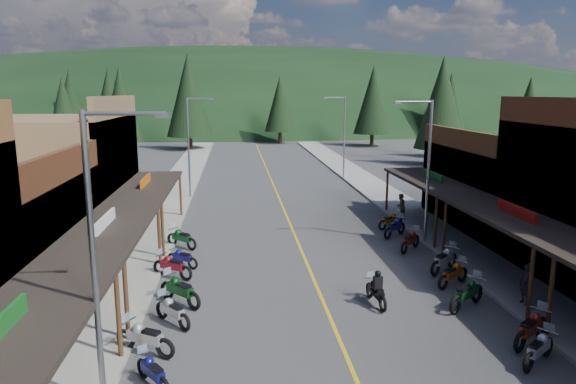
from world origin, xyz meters
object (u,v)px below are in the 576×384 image
object	(u,v)px
pine_4	(373,100)
bike_east_12	(391,220)
bike_west_10	(182,257)
bike_east_5	(539,348)
pine_9	(450,108)
bike_west_7	(172,310)
shop_east_3	(509,187)
bike_east_9	(444,259)
pedestrian_east_a	(526,284)
pine_1	(110,99)
bike_east_11	(395,226)
streetlight_0	(99,250)
bike_west_9	(172,265)
bike_east_8	(453,273)
pine_2	(189,95)
rider_on_bike	(376,290)
bike_west_5	(153,371)
pine_3	(280,104)
streetlight_1	(190,143)
pine_8	(64,115)
bike_west_11	(182,237)
pedestrian_east_b	(400,206)
bike_east_7	(467,292)
shop_west_3	(55,179)
bike_west_6	(145,336)
pine_6	(529,104)
pine_7	(71,99)
pine_10	(121,105)
streetlight_3	(343,134)
bike_west_8	(180,289)
pine_5	(442,94)
bike_east_10	(410,240)
streetlight_2	(426,165)

from	to	relation	value
pine_4	bike_east_12	xyz separation A→B (m)	(-11.86, -48.66, -6.67)
bike_west_10	bike_east_5	size ratio (longest dim) A/B	0.92
pine_9	bike_west_7	size ratio (longest dim) A/B	5.24
shop_east_3	bike_east_12	distance (m)	7.87
bike_east_9	pedestrian_east_a	xyz separation A→B (m)	(1.56, -4.28, 0.32)
shop_east_3	pine_4	distance (m)	49.11
pine_1	bike_east_11	bearing A→B (deg)	-63.73
streetlight_0	bike_east_5	size ratio (longest dim) A/B	3.99
bike_west_9	bike_east_8	xyz separation A→B (m)	(12.41, -2.28, -0.03)
pine_2	pine_1	bearing A→B (deg)	139.40
rider_on_bike	bike_west_5	bearing A→B (deg)	-153.49
pine_3	pine_4	size ratio (longest dim) A/B	0.88
streetlight_1	bike_east_12	world-z (taller)	streetlight_1
pine_1	pine_9	xyz separation A→B (m)	(48.00, -25.00, -0.86)
streetlight_0	pine_8	bearing A→B (deg)	108.11
pine_8	bike_west_11	world-z (taller)	pine_8
pine_3	pedestrian_east_b	xyz separation A→B (m)	(3.45, -52.48, -5.52)
streetlight_0	bike_east_7	size ratio (longest dim) A/B	3.41
bike_east_7	shop_west_3	bearing A→B (deg)	-158.35
bike_west_9	bike_east_7	distance (m)	12.81
bike_west_6	bike_west_9	world-z (taller)	bike_west_6
pine_8	bike_west_10	xyz separation A→B (m)	(15.88, -34.64, -5.45)
pine_6	bike_west_11	xyz separation A→B (m)	(-52.46, -55.43, -5.87)
pine_1	bike_west_5	world-z (taller)	pine_1
pine_7	pine_10	bearing A→B (deg)	-61.70
pine_10	bike_west_6	world-z (taller)	pine_10
pine_8	bike_west_11	bearing A→B (deg)	-63.70
pine_6	pine_9	size ratio (longest dim) A/B	1.02
bike_east_7	pedestrian_east_a	size ratio (longest dim) A/B	1.41
streetlight_3	bike_east_5	bearing A→B (deg)	-91.77
shop_east_3	bike_west_8	size ratio (longest dim) A/B	4.64
bike_east_8	pedestrian_east_b	size ratio (longest dim) A/B	1.29
streetlight_3	rider_on_bike	xyz separation A→B (m)	(-4.89, -30.01, -3.85)
pine_3	pine_5	size ratio (longest dim) A/B	0.79
pine_9	bike_east_10	bearing A→B (deg)	-115.44
pine_5	pine_10	size ratio (longest dim) A/B	1.21
bike_west_7	pedestrian_east_b	xyz separation A→B (m)	(13.30, 14.54, 0.38)
pine_7	pine_10	size ratio (longest dim) A/B	1.08
streetlight_1	pine_9	bearing A→B (deg)	36.62
bike_west_10	bike_east_5	bearing A→B (deg)	-94.35
pine_10	bike_west_8	xyz separation A→B (m)	(12.23, -49.18, -6.11)
shop_west_3	bike_west_8	xyz separation A→B (m)	(8.02, -10.48, -2.85)
pine_10	bike_west_7	bearing A→B (deg)	-76.60
bike_west_5	bike_east_9	distance (m)	14.90
pine_2	pine_5	world-z (taller)	same
bike_east_11	pedestrian_east_b	xyz separation A→B (m)	(1.62, 3.98, 0.33)
pine_8	bike_east_10	xyz separation A→B (m)	(27.83, -33.20, -5.36)
pine_2	streetlight_2	bearing A→B (deg)	-71.27
pine_1	bike_east_11	size ratio (longest dim) A/B	5.64
streetlight_0	bike_west_8	xyz separation A→B (m)	(1.18, 6.82, -3.79)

